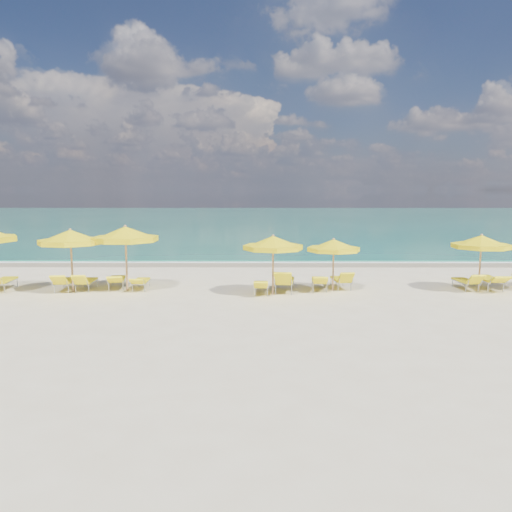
{
  "coord_description": "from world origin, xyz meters",
  "views": [
    {
      "loc": [
        0.08,
        -18.94,
        3.91
      ],
      "look_at": [
        0.0,
        1.5,
        1.2
      ],
      "focal_mm": 35.0,
      "sensor_mm": 36.0,
      "label": 1
    }
  ],
  "objects": [
    {
      "name": "lounger_6_right",
      "position": [
        9.25,
        0.54,
        0.24
      ],
      "size": [
        0.7,
        2.05,
        0.75
      ],
      "rotation": [
        0.0,
        0.0,
        -0.02
      ],
      "color": "#A5A8AD",
      "rests_on": "ground"
    },
    {
      "name": "umbrella_3",
      "position": [
        -5.05,
        0.24,
        2.2
      ],
      "size": [
        3.33,
        3.33,
        2.58
      ],
      "rotation": [
        0.0,
        0.0,
        -0.4
      ],
      "color": "tan",
      "rests_on": "ground"
    },
    {
      "name": "wet_sand_band",
      "position": [
        0.0,
        7.4,
        0.0
      ],
      "size": [
        120.0,
        2.6,
        0.01
      ],
      "primitive_type": "cube",
      "color": "tan",
      "rests_on": "ground"
    },
    {
      "name": "lounger_3_left",
      "position": [
        -5.56,
        0.66,
        0.22
      ],
      "size": [
        0.92,
        1.92,
        0.7
      ],
      "rotation": [
        0.0,
        0.0,
        0.19
      ],
      "color": "#A5A8AD",
      "rests_on": "ground"
    },
    {
      "name": "umbrella_6",
      "position": [
        8.71,
        0.22,
        1.91
      ],
      "size": [
        2.81,
        2.81,
        2.24
      ],
      "rotation": [
        0.0,
        0.0,
        0.34
      ],
      "color": "tan",
      "rests_on": "ground"
    },
    {
      "name": "lounger_2_right",
      "position": [
        -6.69,
        0.35,
        0.21
      ],
      "size": [
        0.61,
        1.68,
        0.77
      ],
      "rotation": [
        0.0,
        0.0,
        0.02
      ],
      "color": "#A5A8AD",
      "rests_on": "ground"
    },
    {
      "name": "umbrella_4",
      "position": [
        0.64,
        -0.52,
        1.94
      ],
      "size": [
        2.45,
        2.45,
        2.28
      ],
      "rotation": [
        0.0,
        0.0,
        0.09
      ],
      "color": "tan",
      "rests_on": "ground"
    },
    {
      "name": "lounger_5_left",
      "position": [
        2.51,
        0.45,
        0.21
      ],
      "size": [
        0.72,
        1.82,
        0.72
      ],
      "rotation": [
        0.0,
        0.0,
        -0.08
      ],
      "color": "#A5A8AD",
      "rests_on": "ground"
    },
    {
      "name": "lounger_6_left",
      "position": [
        8.29,
        0.44,
        0.21
      ],
      "size": [
        0.69,
        1.69,
        0.77
      ],
      "rotation": [
        0.0,
        0.0,
        0.08
      ],
      "color": "#A5A8AD",
      "rests_on": "ground"
    },
    {
      "name": "lounger_4_left",
      "position": [
        0.19,
        -0.34,
        0.2
      ],
      "size": [
        0.57,
        1.67,
        0.66
      ],
      "rotation": [
        0.0,
        0.0,
        -0.01
      ],
      "color": "#A5A8AD",
      "rests_on": "ground"
    },
    {
      "name": "ocean",
      "position": [
        0.0,
        48.0,
        0.0
      ],
      "size": [
        120.0,
        80.0,
        0.3
      ],
      "primitive_type": "cube",
      "color": "#126751",
      "rests_on": "ground"
    },
    {
      "name": "lounger_2_left",
      "position": [
        -7.48,
        0.26,
        0.22
      ],
      "size": [
        0.73,
        1.79,
        0.79
      ],
      "rotation": [
        0.0,
        0.0,
        0.09
      ],
      "color": "#A5A8AD",
      "rests_on": "ground"
    },
    {
      "name": "whitecap_far",
      "position": [
        8.0,
        24.0,
        0.0
      ],
      "size": [
        18.0,
        0.3,
        0.05
      ],
      "primitive_type": "cube",
      "color": "white",
      "rests_on": "ground"
    },
    {
      "name": "lounger_3_right",
      "position": [
        -4.56,
        0.48,
        0.19
      ],
      "size": [
        0.58,
        1.66,
        0.61
      ],
      "rotation": [
        0.0,
        0.0,
        0.03
      ],
      "color": "#A5A8AD",
      "rests_on": "ground"
    },
    {
      "name": "lounger_1_right",
      "position": [
        -9.95,
        0.3,
        0.22
      ],
      "size": [
        0.73,
        1.93,
        0.72
      ],
      "rotation": [
        0.0,
        0.0,
        0.07
      ],
      "color": "#A5A8AD",
      "rests_on": "ground"
    },
    {
      "name": "lounger_5_right",
      "position": [
        3.4,
        0.67,
        0.21
      ],
      "size": [
        0.73,
        1.71,
        0.82
      ],
      "rotation": [
        0.0,
        0.0,
        0.1
      ],
      "color": "#A5A8AD",
      "rests_on": "ground"
    },
    {
      "name": "whitecap_near",
      "position": [
        -6.0,
        17.0,
        0.0
      ],
      "size": [
        14.0,
        0.36,
        0.05
      ],
      "primitive_type": "cube",
      "color": "white",
      "rests_on": "ground"
    },
    {
      "name": "lounger_4_right",
      "position": [
        1.12,
        0.03,
        0.25
      ],
      "size": [
        0.9,
        2.01,
        0.96
      ],
      "rotation": [
        0.0,
        0.0,
        -0.12
      ],
      "color": "#A5A8AD",
      "rests_on": "ground"
    },
    {
      "name": "umbrella_5",
      "position": [
        3.0,
        0.18,
        1.77
      ],
      "size": [
        2.12,
        2.12,
        2.08
      ],
      "rotation": [
        0.0,
        0.0,
        0.03
      ],
      "color": "tan",
      "rests_on": "ground"
    },
    {
      "name": "ground_plane",
      "position": [
        0.0,
        0.0,
        0.0
      ],
      "size": [
        120.0,
        120.0,
        0.0
      ],
      "primitive_type": "plane",
      "color": "beige"
    },
    {
      "name": "foam_line",
      "position": [
        0.0,
        8.2,
        0.0
      ],
      "size": [
        120.0,
        1.2,
        0.03
      ],
      "primitive_type": "cube",
      "color": "white",
      "rests_on": "ground"
    },
    {
      "name": "umbrella_2",
      "position": [
        -7.07,
        -0.04,
        2.11
      ],
      "size": [
        2.83,
        2.83,
        2.47
      ],
      "rotation": [
        0.0,
        0.0,
        0.18
      ],
      "color": "tan",
      "rests_on": "ground"
    }
  ]
}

